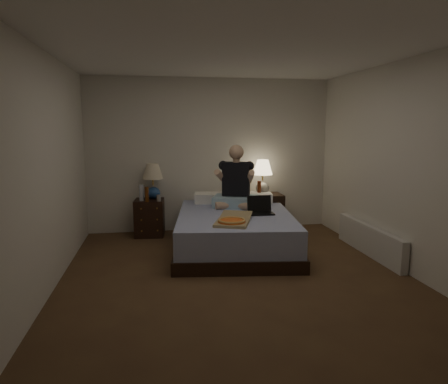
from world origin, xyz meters
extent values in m
cube|color=brown|center=(0.00, 0.00, 0.00)|extent=(4.00, 4.50, 0.00)
cube|color=white|center=(0.00, 0.00, 2.50)|extent=(4.00, 4.50, 0.00)
cube|color=silver|center=(0.00, 2.25, 1.25)|extent=(4.00, 0.00, 2.50)
cube|color=silver|center=(0.00, -2.25, 1.25)|extent=(4.00, 0.00, 2.50)
cube|color=silver|center=(-2.00, 0.00, 1.25)|extent=(0.00, 4.50, 2.50)
cube|color=silver|center=(2.00, 0.00, 1.25)|extent=(0.00, 4.50, 2.50)
cube|color=#5564AB|center=(0.18, 1.06, 0.26)|extent=(1.81, 2.26, 0.52)
cube|color=black|center=(-1.02, 1.98, 0.29)|extent=(0.48, 0.44, 0.58)
cube|color=black|center=(0.89, 1.93, 0.31)|extent=(0.48, 0.43, 0.62)
cylinder|color=silver|center=(-1.13, 1.90, 0.71)|extent=(0.07, 0.07, 0.25)
cylinder|color=#B5B4AF|center=(-0.87, 1.81, 0.63)|extent=(0.07, 0.07, 0.10)
cylinder|color=#5E2E0D|center=(-1.04, 1.80, 0.70)|extent=(0.06, 0.06, 0.23)
cylinder|color=#5F240D|center=(0.74, 1.86, 0.74)|extent=(0.06, 0.06, 0.23)
cube|color=silver|center=(1.93, 0.51, 0.20)|extent=(0.10, 1.60, 0.40)
camera|label=1|loc=(-0.88, -4.31, 1.71)|focal=32.00mm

